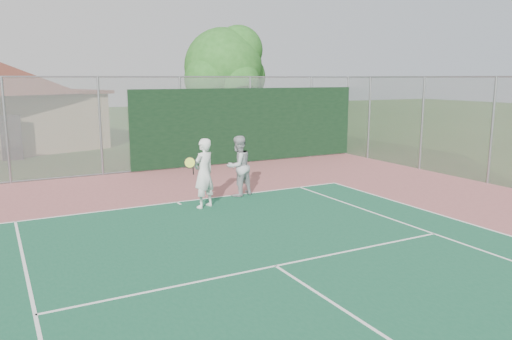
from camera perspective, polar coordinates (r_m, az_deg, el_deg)
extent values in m
cylinder|color=gray|center=(18.25, -26.65, 4.00)|extent=(0.08, 0.08, 3.50)
cylinder|color=gray|center=(18.58, -17.36, 4.74)|extent=(0.08, 0.08, 3.50)
cylinder|color=gray|center=(19.36, -8.59, 5.31)|extent=(0.08, 0.08, 3.50)
cylinder|color=gray|center=(20.56, -0.66, 5.72)|extent=(0.08, 0.08, 3.50)
cylinder|color=gray|center=(22.10, 6.29, 6.00)|extent=(0.08, 0.08, 3.50)
cylinder|color=gray|center=(23.29, 10.38, 6.12)|extent=(0.08, 0.08, 3.50)
cylinder|color=gray|center=(18.71, -14.61, 10.28)|extent=(20.00, 0.05, 0.05)
cylinder|color=gray|center=(19.02, -14.13, -0.16)|extent=(20.00, 0.05, 0.05)
cube|color=#999EA0|center=(18.79, -14.36, 4.95)|extent=(20.00, 0.02, 3.50)
cube|color=black|center=(20.53, -0.59, 5.16)|extent=(10.00, 0.04, 3.00)
cylinder|color=gray|center=(22.14, 12.80, 5.81)|extent=(0.08, 0.08, 3.50)
cylinder|color=gray|center=(19.98, 18.45, 5.05)|extent=(0.08, 0.08, 3.50)
cylinder|color=gray|center=(18.06, 25.36, 4.05)|extent=(0.08, 0.08, 3.50)
cube|color=#999EA0|center=(19.98, 18.45, 5.05)|extent=(0.02, 9.00, 3.50)
cube|color=black|center=(23.52, -26.17, 3.31)|extent=(0.82, 0.06, 1.91)
cylinder|color=#321C12|center=(22.95, -3.69, 5.64)|extent=(0.39, 0.39, 3.05)
sphere|color=#21591C|center=(22.87, -3.77, 11.64)|extent=(3.49, 3.49, 3.49)
sphere|color=#21591C|center=(23.59, -1.88, 10.57)|extent=(2.40, 2.40, 2.40)
sphere|color=#21591C|center=(22.12, -5.36, 10.25)|extent=(2.18, 2.18, 2.18)
sphere|color=#21591C|center=(22.08, -2.15, 10.00)|extent=(1.96, 1.96, 1.96)
sphere|color=#21591C|center=(23.54, -5.40, 11.06)|extent=(2.18, 2.18, 2.18)
sphere|color=#21591C|center=(22.99, -2.03, 13.56)|extent=(2.18, 2.18, 2.18)
imported|color=silver|center=(13.38, -5.99, -0.45)|extent=(0.80, 0.68, 1.87)
imported|color=#A5A7AA|center=(14.66, -2.02, 0.39)|extent=(1.04, 0.92, 1.78)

